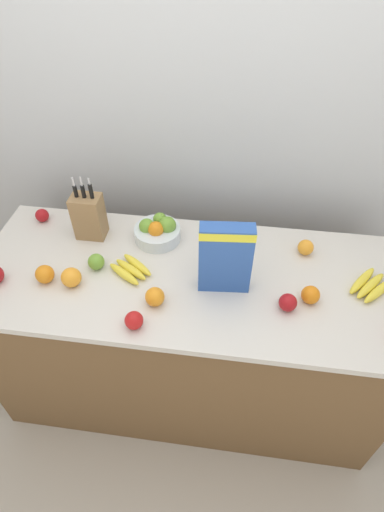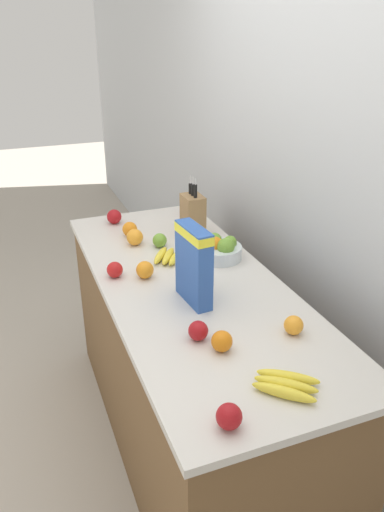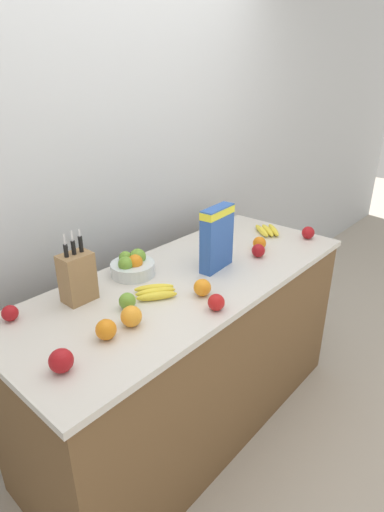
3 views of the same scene
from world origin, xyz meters
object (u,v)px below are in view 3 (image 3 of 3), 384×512
(banana_bunch_left, at_px, (155,292))
(orange_front_right, at_px, (219,232))
(knife_block, at_px, (77,277))
(apple_leftmost, at_px, (216,302))
(orange_mid_left, at_px, (106,330))
(orange_front_center, at_px, (202,287))
(fruit_bowl, at_px, (133,266))
(orange_front_left, at_px, (131,316))
(banana_bunch_right, at_px, (268,230))
(orange_back_center, at_px, (259,243))
(apple_middle, at_px, (61,361))
(apple_near_bananas, at_px, (10,313))
(apple_rightmost, at_px, (258,251))
(cereal_box, at_px, (217,236))
(apple_rear, at_px, (308,233))
(apple_by_knife_block, at_px, (127,301))

(banana_bunch_left, bearing_deg, orange_front_right, 16.61)
(knife_block, distance_m, apple_leftmost, 0.60)
(knife_block, xyz_separation_m, orange_mid_left, (-0.10, -0.31, -0.07))
(banana_bunch_left, height_order, orange_front_center, orange_front_center)
(fruit_bowl, xyz_separation_m, orange_front_left, (-0.30, -0.33, -0.00))
(banana_bunch_right, distance_m, orange_back_center, 0.27)
(apple_middle, relative_size, orange_back_center, 1.09)
(apple_near_bananas, height_order, orange_front_right, orange_front_right)
(banana_bunch_right, height_order, apple_middle, apple_middle)
(apple_rightmost, height_order, apple_near_bananas, apple_rightmost)
(knife_block, bearing_deg, orange_front_right, 0.20)
(banana_bunch_right, bearing_deg, cereal_box, -173.55)
(apple_rear, height_order, apple_leftmost, apple_rear)
(apple_by_knife_block, height_order, apple_near_bananas, apple_by_knife_block)
(cereal_box, relative_size, apple_rear, 4.27)
(apple_by_knife_block, bearing_deg, fruit_bowl, 45.09)
(orange_front_left, bearing_deg, orange_back_center, 2.43)
(cereal_box, distance_m, apple_rear, 0.71)
(apple_leftmost, xyz_separation_m, apple_near_bananas, (-0.60, 0.56, -0.00))
(apple_by_knife_block, bearing_deg, apple_rear, -9.00)
(apple_near_bananas, bearing_deg, orange_front_right, -2.93)
(fruit_bowl, relative_size, apple_near_bananas, 3.32)
(apple_middle, bearing_deg, orange_front_center, -1.98)
(orange_back_center, bearing_deg, banana_bunch_right, 21.72)
(apple_by_knife_block, xyz_separation_m, orange_front_left, (-0.07, -0.11, 0.01))
(banana_bunch_left, height_order, apple_rightmost, apple_rightmost)
(apple_by_knife_block, distance_m, orange_front_center, 0.33)
(banana_bunch_left, height_order, banana_bunch_right, same)
(apple_near_bananas, bearing_deg, cereal_box, -18.93)
(orange_front_left, bearing_deg, orange_front_center, -8.39)
(banana_bunch_left, distance_m, banana_bunch_right, 1.00)
(orange_front_center, bearing_deg, apple_by_knife_block, 150.96)
(orange_front_center, bearing_deg, apple_rear, -2.06)
(banana_bunch_right, bearing_deg, apple_by_knife_block, -178.31)
(cereal_box, bearing_deg, apple_leftmost, -146.93)
(banana_bunch_left, xyz_separation_m, orange_front_center, (0.14, -0.15, 0.02))
(apple_rear, bearing_deg, knife_block, 162.89)
(banana_bunch_right, distance_m, apple_middle, 1.56)
(orange_mid_left, height_order, orange_front_right, orange_mid_left)
(orange_front_right, bearing_deg, apple_near_bananas, 177.07)
(apple_rightmost, relative_size, orange_front_right, 1.01)
(apple_by_knife_block, relative_size, orange_front_right, 1.01)
(apple_rear, distance_m, orange_back_center, 0.36)
(knife_block, relative_size, banana_bunch_right, 1.43)
(apple_rear, height_order, orange_front_left, orange_front_left)
(banana_bunch_right, xyz_separation_m, orange_back_center, (-0.25, -0.10, 0.02))
(orange_front_right, bearing_deg, fruit_bowl, 179.06)
(banana_bunch_right, xyz_separation_m, orange_mid_left, (-1.34, -0.14, 0.02))
(apple_rear, bearing_deg, apple_near_bananas, 163.42)
(apple_by_knife_block, height_order, apple_rightmost, same)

